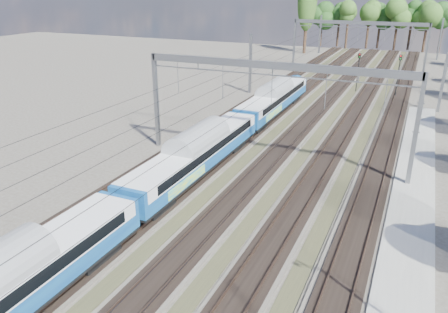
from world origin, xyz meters
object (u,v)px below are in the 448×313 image
at_px(signal_near, 358,68).
at_px(signal_far, 399,71).
at_px(emu_train, 195,150).
at_px(worker, 366,73).

xyz_separation_m(signal_near, signal_far, (5.64, -1.45, 0.21)).
bearing_deg(emu_train, signal_near, 79.20).
xyz_separation_m(worker, signal_near, (0.16, -11.88, 2.75)).
relative_size(emu_train, signal_near, 10.73).
distance_m(worker, signal_far, 14.83).
xyz_separation_m(emu_train, worker, (7.03, 49.55, -1.64)).
relative_size(worker, signal_near, 0.29).
height_order(emu_train, signal_far, signal_far).
distance_m(emu_train, worker, 50.07).
height_order(worker, signal_far, signal_far).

